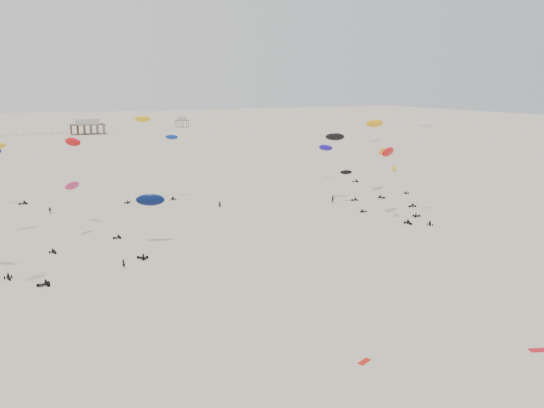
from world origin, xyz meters
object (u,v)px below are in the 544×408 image
pavilion_small (182,122)px  rig_0 (68,199)px  pavilion_main (88,128)px  spectator_0 (124,268)px  rig_9 (388,162)px

pavilion_small → rig_0: bearing=-109.6°
pavilion_small → rig_0: size_ratio=0.58×
pavilion_small → rig_0: (-98.51, -276.47, 4.91)m
pavilion_main → pavilion_small: (70.00, 30.00, -0.74)m
pavilion_main → spectator_0: (-21.65, -269.08, -4.22)m
rig_9 → spectator_0: bearing=106.5°
pavilion_main → rig_0: size_ratio=1.36×
spectator_0 → pavilion_main: bearing=-62.0°
rig_9 → rig_0: bearing=89.5°
pavilion_main → rig_9: 249.72m
rig_9 → spectator_0: (-74.11, -25.02, -10.83)m
pavilion_main → rig_0: 248.14m
pavilion_main → pavilion_small: size_ratio=2.33×
rig_0 → spectator_0: bearing=80.0°
pavilion_small → rig_9: (-17.54, -274.06, 7.34)m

